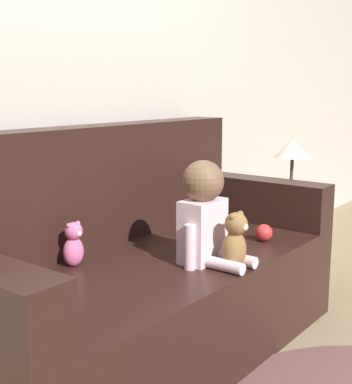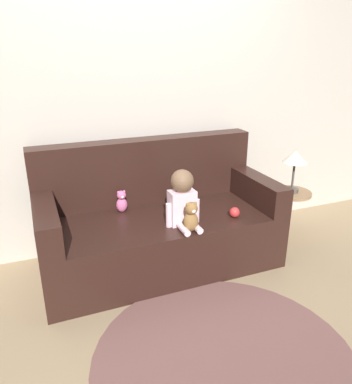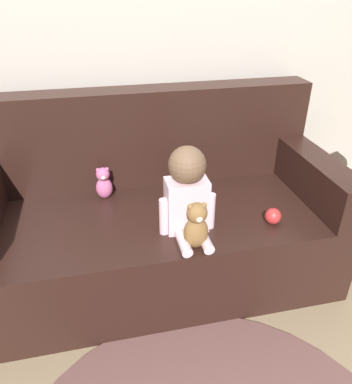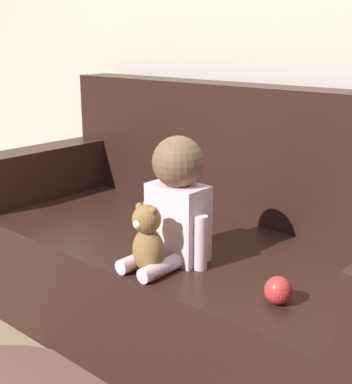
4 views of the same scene
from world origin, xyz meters
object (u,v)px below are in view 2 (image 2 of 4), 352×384
toy_ball (235,212)px  side_table (293,176)px  person_baby (183,199)px  couch (158,224)px  plush_toy_side (122,201)px  teddy_bear_brown (191,218)px

toy_ball → side_table: 0.75m
side_table → person_baby: bearing=-171.9°
couch → plush_toy_side: couch is taller
couch → toy_ball: couch is taller
person_baby → plush_toy_side: (-0.37, 0.38, -0.11)m
couch → side_table: size_ratio=2.18×
plush_toy_side → toy_ball: (0.79, -0.43, -0.05)m
person_baby → side_table: size_ratio=0.49×
couch → teddy_bear_brown: (0.11, -0.42, 0.22)m
teddy_bear_brown → person_baby: bearing=92.4°
person_baby → side_table: (1.13, 0.16, -0.02)m
person_baby → couch: bearing=110.9°
couch → side_table: 1.28m
teddy_bear_brown → toy_ball: size_ratio=2.86×
couch → plush_toy_side: bearing=157.5°
couch → person_baby: size_ratio=4.42×
couch → side_table: couch is taller
teddy_bear_brown → side_table: bearing=15.2°
teddy_bear_brown → side_table: side_table is taller
teddy_bear_brown → side_table: 1.17m
plush_toy_side → side_table: (1.50, -0.22, 0.10)m
couch → person_baby: couch is taller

